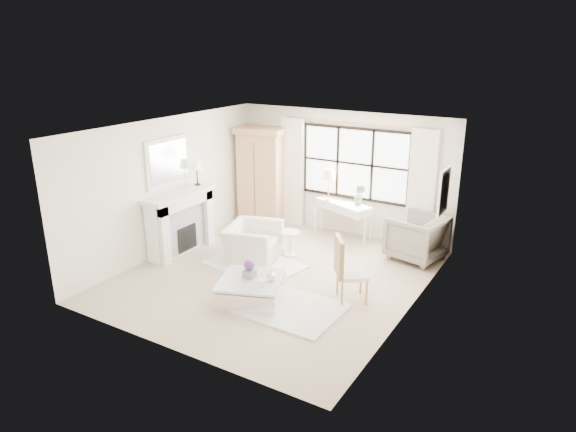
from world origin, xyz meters
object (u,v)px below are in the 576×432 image
object	(u,v)px
armoire	(262,175)
console_table	(343,220)
club_armchair	(253,243)
coffee_table	(251,290)

from	to	relation	value
armoire	console_table	xyz separation A→B (m)	(2.10, 0.00, -0.74)
console_table	club_armchair	distance (m)	2.24
console_table	coffee_table	distance (m)	3.42
console_table	club_armchair	xyz separation A→B (m)	(-0.98, -2.01, -0.04)
armoire	console_table	bearing A→B (deg)	-7.74
armoire	console_table	size ratio (longest dim) A/B	1.63
armoire	console_table	distance (m)	2.23
armoire	coffee_table	size ratio (longest dim) A/B	1.74
club_armchair	coffee_table	size ratio (longest dim) A/B	0.85
club_armchair	coffee_table	world-z (taller)	club_armchair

